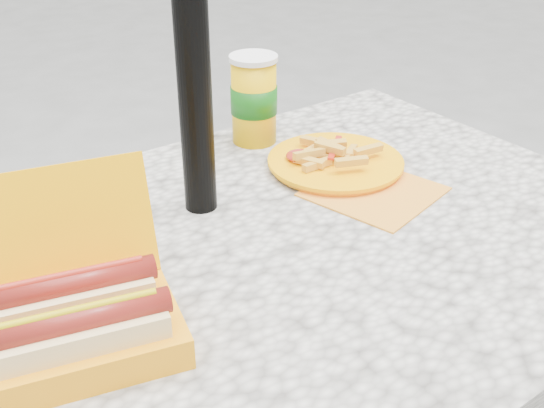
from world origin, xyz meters
TOP-DOWN VIEW (x-y plane):
  - picnic_table at (0.00, 0.00)m, footprint 1.20×0.80m
  - hotdog_box at (-0.29, -0.04)m, footprint 0.27×0.25m
  - fries_plate at (0.26, 0.13)m, footprint 0.24×0.34m
  - soda_cup at (0.21, 0.32)m, footprint 0.09×0.09m

SIDE VIEW (x-z plane):
  - picnic_table at x=0.00m, z-range 0.27..1.02m
  - fries_plate at x=0.26m, z-range 0.74..0.79m
  - hotdog_box at x=-0.29m, z-range 0.70..0.88m
  - soda_cup at x=0.21m, z-range 0.75..0.92m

